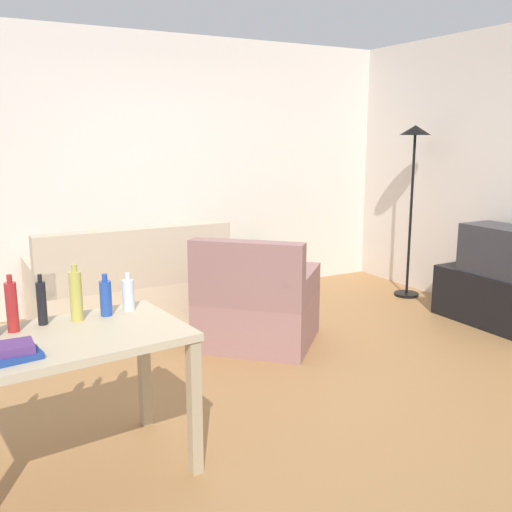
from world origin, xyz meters
The scene contains 15 objects.
ground_plane centered at (0.00, 0.00, -0.01)m, with size 5.20×4.40×0.02m, color #9E7042.
wall_rear centered at (0.00, 2.20, 1.35)m, with size 5.20×0.10×2.70m, color silver.
couch centered at (-0.64, 1.59, 0.31)m, with size 1.73×0.84×0.92m.
tv_stand centered at (2.25, -0.11, 0.24)m, with size 0.44×1.10×0.48m.
tv centered at (2.25, -0.11, 0.70)m, with size 0.41×0.60×0.44m.
torchiere_lamp centered at (2.25, 1.01, 1.41)m, with size 0.32×0.32×1.81m.
desk centered at (-1.67, -0.75, 0.65)m, with size 1.26×0.81×0.76m.
potted_plant centered at (0.98, 1.90, 0.33)m, with size 0.36×0.36×0.57m.
armchair centered at (0.10, 0.50, 0.32)m, with size 1.23×1.23×0.92m.
bottle_red centered at (-1.85, -0.56, 0.89)m, with size 0.06×0.06×0.29m.
bottle_dark centered at (-1.70, -0.52, 0.88)m, with size 0.05×0.05×0.26m.
bottle_squat centered at (-1.53, -0.53, 0.89)m, with size 0.06×0.06×0.30m.
bottle_blue centered at (-1.38, -0.52, 0.86)m, with size 0.06×0.06×0.23m.
bottle_clear centered at (-1.25, -0.49, 0.85)m, with size 0.07×0.07×0.21m.
book_stack centered at (-1.90, -0.94, 0.79)m, with size 0.27×0.19×0.07m.
Camera 1 is at (-2.11, -3.52, 1.71)m, focal length 40.62 mm.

